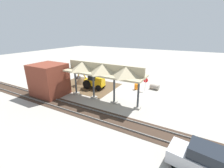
% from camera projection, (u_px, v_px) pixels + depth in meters
% --- Properties ---
extents(ground_plane, '(120.00, 120.00, 0.00)m').
position_uv_depth(ground_plane, '(135.00, 92.00, 22.28)').
color(ground_plane, '#9E998E').
extents(dirt_work_zone, '(9.68, 7.00, 0.01)m').
position_uv_depth(dirt_work_zone, '(87.00, 85.00, 25.10)').
color(dirt_work_zone, brown).
rests_on(dirt_work_zone, ground).
extents(platform_canopy, '(10.47, 3.20, 4.90)m').
position_uv_depth(platform_canopy, '(103.00, 69.00, 18.29)').
color(platform_canopy, '#9E998E').
rests_on(platform_canopy, ground).
extents(rail_tracks, '(60.00, 2.58, 0.15)m').
position_uv_depth(rail_tracks, '(107.00, 119.00, 15.44)').
color(rail_tracks, slate).
rests_on(rail_tracks, ground).
extents(stop_sign, '(0.76, 0.13, 2.09)m').
position_uv_depth(stop_sign, '(145.00, 81.00, 22.34)').
color(stop_sign, gray).
rests_on(stop_sign, ground).
extents(backhoe, '(5.25, 1.81, 2.82)m').
position_uv_depth(backhoe, '(94.00, 81.00, 23.51)').
color(backhoe, '#EAB214').
rests_on(backhoe, ground).
extents(dirt_mound, '(4.09, 4.09, 2.04)m').
position_uv_depth(dirt_mound, '(81.00, 83.00, 26.33)').
color(dirt_mound, brown).
rests_on(dirt_mound, ground).
extents(concrete_pipe, '(1.43, 0.96, 0.79)m').
position_uv_depth(concrete_pipe, '(155.00, 87.00, 23.31)').
color(concrete_pipe, '#9E9384').
rests_on(concrete_pipe, ground).
extents(brick_utility_building, '(4.28, 3.83, 4.38)m').
position_uv_depth(brick_utility_building, '(49.00, 80.00, 20.88)').
color(brick_utility_building, brown).
rests_on(brick_utility_building, ground).
extents(distant_parked_car, '(4.41, 2.35, 1.98)m').
position_uv_depth(distant_parked_car, '(205.00, 161.00, 9.16)').
color(distant_parked_car, '#B7B7BC').
rests_on(distant_parked_car, ground).
extents(traffic_barrel, '(0.56, 0.56, 0.90)m').
position_uv_depth(traffic_barrel, '(136.00, 87.00, 23.24)').
color(traffic_barrel, orange).
rests_on(traffic_barrel, ground).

